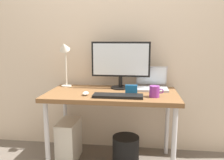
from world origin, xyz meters
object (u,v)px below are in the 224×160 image
monitor (121,62)px  desk_lamp (65,54)px  mouse (86,93)px  wastebasket (126,151)px  keyboard (118,96)px  laptop (152,83)px  photo_frame (131,90)px  desk (112,99)px  computer_tower (69,140)px  coffee_mug (155,91)px

monitor → desk_lamp: desk_lamp is taller
monitor → mouse: monitor is taller
desk_lamp → wastebasket: 1.17m
monitor → wastebasket: size_ratio=1.99×
monitor → mouse: bearing=-130.7°
keyboard → mouse: (-0.30, 0.04, 0.01)m
laptop → photo_frame: bearing=-124.6°
laptop → mouse: laptop is taller
keyboard → photo_frame: size_ratio=4.00×
wastebasket → desk: bearing=163.9°
desk → wastebasket: (0.14, -0.04, -0.51)m
mouse → computer_tower: 0.60m
desk_lamp → keyboard: 0.78m
photo_frame → mouse: bearing=-170.5°
monitor → computer_tower: (-0.51, -0.19, -0.80)m
monitor → photo_frame: monitor is taller
keyboard → laptop: bearing=51.8°
desk → mouse: 0.28m
desk → photo_frame: photo_frame is taller
monitor → photo_frame: size_ratio=5.43×
laptop → mouse: size_ratio=3.56×
desk → keyboard: bearing=-67.6°
mouse → laptop: bearing=30.1°
laptop → computer_tower: laptop is taller
mouse → photo_frame: bearing=9.5°
keyboard → computer_tower: (-0.52, 0.19, -0.53)m
laptop → photo_frame: laptop is taller
coffee_mug → computer_tower: 1.02m
desk → monitor: size_ratio=2.09×
laptop → mouse: bearing=-149.9°
desk_lamp → photo_frame: 0.82m
mouse → coffee_mug: 0.62m
desk_lamp → keyboard: size_ratio=1.12×
photo_frame → computer_tower: photo_frame is taller
monitor → keyboard: (0.01, -0.37, -0.26)m
laptop → monitor: bearing=-176.9°
laptop → desk_lamp: 0.95m
keyboard → wastebasket: bearing=65.4°
desk_lamp → computer_tower: bearing=-66.9°
mouse → computer_tower: (-0.22, 0.15, -0.54)m
laptop → coffee_mug: 0.34m
photo_frame → laptop: bearing=55.4°
monitor → wastebasket: monitor is taller
coffee_mug → monitor: bearing=135.6°
mouse → photo_frame: (0.41, 0.07, 0.03)m
desk → monitor: monitor is taller
laptop → desk_lamp: bearing=-179.0°
photo_frame → computer_tower: bearing=172.8°
monitor → photo_frame: 0.37m
desk_lamp → computer_tower: size_ratio=1.17×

